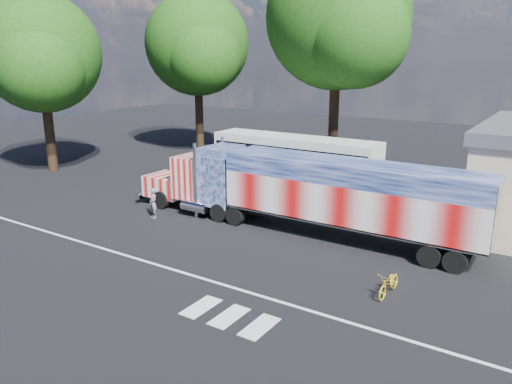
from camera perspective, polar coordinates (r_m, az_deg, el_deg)
The scene contains 9 objects.
ground at distance 22.75m, azimuth -4.14°, elevation -6.31°, with size 100.00×100.00×0.00m, color black.
lane_markings at distance 19.08m, azimuth -6.90°, elevation -10.81°, with size 30.00×2.67×0.01m.
semi_truck at distance 24.14m, azimuth 5.62°, elevation 0.14°, with size 18.91×2.99×4.03m.
coach_bus at distance 32.80m, azimuth 4.42°, elevation 3.57°, with size 11.32×2.63×3.29m.
woman at distance 27.03m, azimuth -11.68°, elevation -1.25°, with size 0.59×0.38×1.61m, color slate.
bicycle at distance 18.88m, azimuth 14.98°, elevation -10.03°, with size 0.60×1.73×0.91m, color gold.
tree_n_mid at distance 36.15m, azimuth 9.53°, elevation 19.02°, with size 10.30×9.81×15.79m.
tree_nw_a at distance 44.89m, azimuth -6.63°, elevation 16.43°, with size 9.33×8.89×13.80m.
tree_w_a at distance 39.59m, azimuth -23.32°, elevation 14.30°, with size 8.83×8.41×12.74m.
Camera 1 is at (12.85, -16.80, 8.38)m, focal length 35.00 mm.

